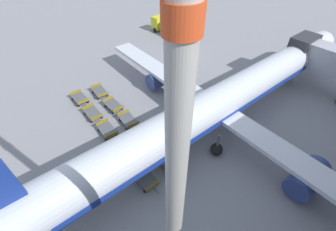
% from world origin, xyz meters
% --- Properties ---
extents(ground_plane, '(500.00, 500.00, 0.00)m').
position_xyz_m(ground_plane, '(0.00, 0.00, 0.00)').
color(ground_plane, gray).
extents(airplane, '(39.14, 46.61, 13.97)m').
position_xyz_m(airplane, '(15.38, -7.24, 3.42)').
color(airplane, silver).
rests_on(airplane, ground_plane).
extents(fuel_tanker_primary, '(8.00, 3.63, 3.18)m').
position_xyz_m(fuel_tanker_primary, '(-8.34, 3.88, 1.36)').
color(fuel_tanker_primary, yellow).
rests_on(fuel_tanker_primary, ground_plane).
extents(baggage_dolly_row_near_col_a, '(3.28, 1.65, 0.92)m').
position_xyz_m(baggage_dolly_row_near_col_a, '(1.58, -18.46, 0.46)').
color(baggage_dolly_row_near_col_a, '#515459').
rests_on(baggage_dolly_row_near_col_a, ground_plane).
extents(baggage_dolly_row_near_col_b, '(3.26, 1.62, 0.92)m').
position_xyz_m(baggage_dolly_row_near_col_b, '(5.35, -18.33, 0.46)').
color(baggage_dolly_row_near_col_b, '#515459').
rests_on(baggage_dolly_row_near_col_b, ground_plane).
extents(baggage_dolly_row_near_col_c, '(3.26, 1.61, 0.92)m').
position_xyz_m(baggage_dolly_row_near_col_c, '(8.93, -18.20, 0.46)').
color(baggage_dolly_row_near_col_c, '#515459').
rests_on(baggage_dolly_row_near_col_c, ground_plane).
extents(baggage_dolly_row_near_col_d, '(3.28, 1.66, 0.92)m').
position_xyz_m(baggage_dolly_row_near_col_d, '(12.62, -18.28, 0.46)').
color(baggage_dolly_row_near_col_d, '#515459').
rests_on(baggage_dolly_row_near_col_d, ground_plane).
extents(baggage_dolly_row_near_col_e, '(3.29, 1.70, 0.92)m').
position_xyz_m(baggage_dolly_row_near_col_e, '(16.46, -18.24, 0.46)').
color(baggage_dolly_row_near_col_e, '#515459').
rests_on(baggage_dolly_row_near_col_e, ground_plane).
extents(baggage_dolly_row_mid_a_col_a, '(3.28, 1.67, 0.92)m').
position_xyz_m(baggage_dolly_row_mid_a_col_a, '(1.77, -15.80, 0.46)').
color(baggage_dolly_row_mid_a_col_a, '#515459').
rests_on(baggage_dolly_row_mid_a_col_a, ground_plane).
extents(baggage_dolly_row_mid_a_col_b, '(3.29, 1.69, 0.92)m').
position_xyz_m(baggage_dolly_row_mid_a_col_b, '(5.50, -15.70, 0.46)').
color(baggage_dolly_row_mid_a_col_b, '#515459').
rests_on(baggage_dolly_row_mid_a_col_b, ground_plane).
extents(baggage_dolly_row_mid_a_col_c, '(3.28, 1.67, 0.92)m').
position_xyz_m(baggage_dolly_row_mid_a_col_c, '(8.95, -15.59, 0.46)').
color(baggage_dolly_row_mid_a_col_c, '#515459').
rests_on(baggage_dolly_row_mid_a_col_c, ground_plane).
extents(baggage_dolly_row_mid_a_col_d, '(3.26, 1.61, 0.92)m').
position_xyz_m(baggage_dolly_row_mid_a_col_d, '(12.77, -15.54, 0.46)').
color(baggage_dolly_row_mid_a_col_d, '#515459').
rests_on(baggage_dolly_row_mid_a_col_d, ground_plane).
extents(baggage_dolly_row_mid_a_col_e, '(3.27, 1.63, 0.92)m').
position_xyz_m(baggage_dolly_row_mid_a_col_e, '(16.38, -15.58, 0.46)').
color(baggage_dolly_row_mid_a_col_e, '#515459').
rests_on(baggage_dolly_row_mid_a_col_e, ground_plane).
extents(apron_light_mast, '(2.00, 0.79, 21.38)m').
position_xyz_m(apron_light_mast, '(23.61, -20.73, 11.71)').
color(apron_light_mast, '#ADA89E').
rests_on(apron_light_mast, ground_plane).
extents(stand_guidance_stripe, '(1.14, 32.60, 0.01)m').
position_xyz_m(stand_guidance_stripe, '(12.97, -17.28, 0.00)').
color(stand_guidance_stripe, white).
rests_on(stand_guidance_stripe, ground_plane).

